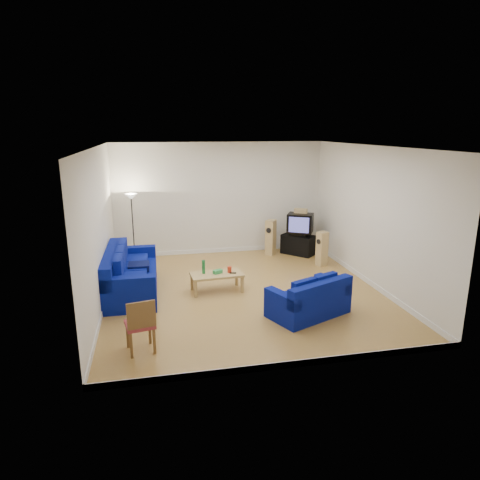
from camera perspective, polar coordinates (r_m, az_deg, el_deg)
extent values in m
cube|color=olive|center=(9.70, 0.49, -6.89)|extent=(6.00, 6.50, 0.01)
cube|color=white|center=(9.03, 0.53, 12.36)|extent=(6.00, 6.50, 0.01)
cube|color=white|center=(12.37, -2.72, 5.52)|extent=(6.00, 0.01, 3.20)
cube|color=white|center=(6.21, 6.95, -3.90)|extent=(6.00, 0.01, 3.20)
cube|color=white|center=(9.09, -18.31, 1.44)|extent=(0.01, 6.50, 3.20)
cube|color=white|center=(10.29, 17.09, 3.01)|extent=(0.01, 6.50, 3.20)
cube|color=white|center=(12.70, -2.63, -1.36)|extent=(6.00, 0.02, 0.12)
cube|color=white|center=(6.86, 6.51, -16.16)|extent=(6.00, 0.02, 0.12)
cube|color=white|center=(9.54, -17.50, -7.59)|extent=(0.02, 6.50, 0.12)
cube|color=white|center=(10.68, 16.42, -5.10)|extent=(0.02, 6.50, 0.12)
cube|color=navy|center=(9.89, -14.21, -5.44)|extent=(1.12, 2.51, 0.48)
cube|color=navy|center=(9.78, -16.80, -2.88)|extent=(0.29, 2.50, 0.49)
cube|color=navy|center=(10.85, -14.04, -1.57)|extent=(1.08, 0.27, 0.27)
cube|color=navy|center=(8.71, -14.72, -5.63)|extent=(1.08, 0.27, 0.27)
cube|color=#060B38|center=(9.77, -13.34, -3.46)|extent=(0.46, 0.46, 0.14)
cube|color=navy|center=(8.61, 9.05, -8.60)|extent=(1.76, 1.41, 0.38)
cube|color=navy|center=(8.25, 10.77, -6.84)|extent=(1.49, 0.80, 0.39)
cube|color=navy|center=(8.07, 5.68, -7.81)|extent=(0.53, 0.87, 0.22)
cube|color=navy|center=(8.95, 12.22, -5.76)|extent=(0.53, 0.87, 0.22)
cube|color=#060B38|center=(8.59, 8.49, -6.59)|extent=(0.48, 0.48, 0.11)
cube|color=tan|center=(9.60, -3.13, -4.63)|extent=(1.19, 0.66, 0.05)
cube|color=tan|center=(9.36, -5.93, -6.58)|extent=(0.06, 0.06, 0.37)
cube|color=tan|center=(9.80, -6.44, -5.60)|extent=(0.06, 0.06, 0.37)
cube|color=tan|center=(9.58, 0.29, -5.98)|extent=(0.06, 0.06, 0.37)
cube|color=tan|center=(10.01, -0.48, -5.06)|extent=(0.06, 0.06, 0.37)
cylinder|color=#197233|center=(9.57, -4.88, -3.59)|extent=(0.09, 0.09, 0.31)
cube|color=green|center=(9.59, -3.00, -4.23)|extent=(0.23, 0.19, 0.08)
cylinder|color=red|center=(9.64, -1.41, -3.95)|extent=(0.12, 0.12, 0.13)
cube|color=black|center=(9.59, -0.95, -4.41)|extent=(0.15, 0.07, 0.02)
cube|color=black|center=(12.57, 7.79, -0.60)|extent=(1.00, 1.03, 0.56)
cube|color=black|center=(12.44, 7.84, 0.81)|extent=(0.54, 0.51, 0.10)
cube|color=black|center=(12.37, 8.03, 2.26)|extent=(0.86, 0.79, 0.54)
cube|color=#454698|center=(12.11, 7.85, 2.00)|extent=(0.51, 0.28, 0.44)
cube|color=tan|center=(12.40, 8.10, 3.87)|extent=(0.39, 0.32, 0.13)
cube|color=tan|center=(12.36, 4.10, 0.34)|extent=(0.37, 0.38, 1.02)
cylinder|color=black|center=(12.16, 3.85, 1.28)|extent=(0.13, 0.11, 0.15)
cube|color=tan|center=(11.58, 10.87, -1.15)|extent=(0.33, 0.31, 0.92)
cylinder|color=black|center=(11.42, 10.44, -0.22)|extent=(0.07, 0.13, 0.14)
cylinder|color=black|center=(12.06, -13.79, -2.88)|extent=(0.24, 0.24, 0.03)
cylinder|color=black|center=(11.82, -14.05, 1.28)|extent=(0.03, 0.03, 1.78)
cone|color=white|center=(11.65, -14.33, 5.65)|extent=(0.33, 0.33, 0.14)
cube|color=brown|center=(7.20, -14.31, -13.44)|extent=(0.05, 0.05, 0.45)
cube|color=brown|center=(7.53, -14.76, -12.17)|extent=(0.05, 0.05, 0.45)
cube|color=brown|center=(7.26, -11.36, -13.04)|extent=(0.05, 0.05, 0.45)
cube|color=brown|center=(7.58, -11.95, -11.81)|extent=(0.05, 0.05, 0.45)
cube|color=maroon|center=(7.28, -13.21, -10.88)|extent=(0.53, 0.53, 0.06)
cube|color=brown|center=(7.00, -13.02, -9.75)|extent=(0.45, 0.13, 0.45)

